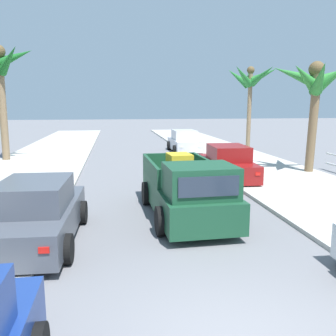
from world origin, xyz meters
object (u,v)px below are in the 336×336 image
palm_tree_right_mid (251,80)px  pickup_truck (187,191)px  car_right_near (36,214)px  car_left_near (184,142)px  car_left_mid (228,164)px  palm_tree_left_back (314,83)px

palm_tree_right_mid → pickup_truck: bearing=-117.2°
car_right_near → car_left_near: bearing=67.1°
car_right_near → palm_tree_right_mid: size_ratio=0.71×
pickup_truck → car_left_mid: pickup_truck is taller
car_right_near → car_left_mid: size_ratio=1.00×
car_left_mid → palm_tree_left_back: (4.30, 0.73, 3.56)m
car_left_mid → palm_tree_left_back: 5.63m
pickup_truck → car_right_near: (-3.95, -1.39, -0.08)m
car_right_near → car_left_mid: bearing=43.3°
car_left_near → car_right_near: size_ratio=0.99×
pickup_truck → car_right_near: pickup_truck is taller
car_left_mid → palm_tree_left_back: size_ratio=0.82×
car_right_near → car_left_mid: same height
car_left_mid → palm_tree_right_mid: bearing=64.1°
car_right_near → palm_tree_right_mid: (11.64, 16.37, 4.29)m
pickup_truck → car_left_mid: size_ratio=1.22×
pickup_truck → palm_tree_right_mid: bearing=62.8°
car_left_near → car_left_mid: bearing=-89.8°
pickup_truck → car_left_near: bearing=79.0°
pickup_truck → palm_tree_left_back: 9.85m
car_left_mid → palm_tree_right_mid: 11.85m
car_left_near → car_right_near: (-6.80, -16.12, 0.00)m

